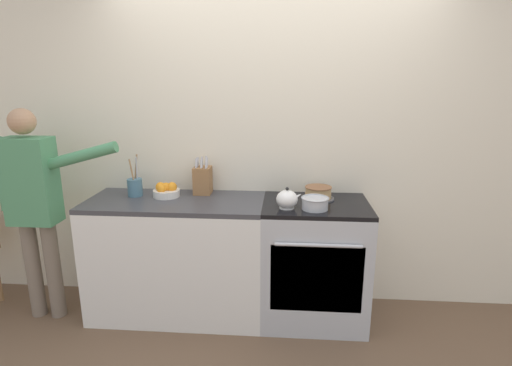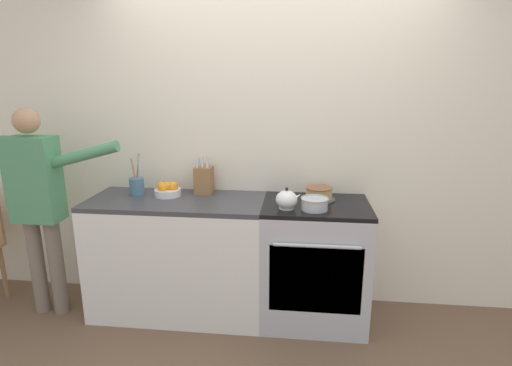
{
  "view_description": "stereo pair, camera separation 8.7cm",
  "coord_description": "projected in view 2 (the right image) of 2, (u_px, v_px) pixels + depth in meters",
  "views": [
    {
      "loc": [
        0.11,
        -2.49,
        1.79
      ],
      "look_at": [
        -0.11,
        0.26,
        1.07
      ],
      "focal_mm": 28.0,
      "sensor_mm": 36.0,
      "label": 1
    },
    {
      "loc": [
        0.2,
        -2.48,
        1.79
      ],
      "look_at": [
        -0.11,
        0.26,
        1.07
      ],
      "focal_mm": 28.0,
      "sensor_mm": 36.0,
      "label": 2
    }
  ],
  "objects": [
    {
      "name": "tea_kettle",
      "position": [
        287.0,
        200.0,
        2.76
      ],
      "size": [
        0.18,
        0.15,
        0.15
      ],
      "color": "white",
      "rests_on": "stove_range"
    },
    {
      "name": "stove_range",
      "position": [
        314.0,
        262.0,
        2.99
      ],
      "size": [
        0.77,
        0.62,
        0.92
      ],
      "color": "#B7BABF",
      "rests_on": "ground_plane"
    },
    {
      "name": "fruit_bowl",
      "position": [
        167.0,
        190.0,
        3.06
      ],
      "size": [
        0.2,
        0.2,
        0.11
      ],
      "color": "silver",
      "rests_on": "counter_cabinet"
    },
    {
      "name": "layer_cake",
      "position": [
        319.0,
        194.0,
        2.96
      ],
      "size": [
        0.24,
        0.24,
        0.1
      ],
      "color": "#4C4C51",
      "rests_on": "stove_range"
    },
    {
      "name": "utensil_crock",
      "position": [
        137.0,
        186.0,
        3.08
      ],
      "size": [
        0.11,
        0.11,
        0.32
      ],
      "color": "#477084",
      "rests_on": "counter_cabinet"
    },
    {
      "name": "ground_plane",
      "position": [
        267.0,
        337.0,
        2.86
      ],
      "size": [
        16.0,
        16.0,
        0.0
      ],
      "primitive_type": "plane",
      "color": "brown"
    },
    {
      "name": "wall_back",
      "position": [
        274.0,
        144.0,
        3.12
      ],
      "size": [
        8.0,
        0.04,
        2.6
      ],
      "color": "silver",
      "rests_on": "ground_plane"
    },
    {
      "name": "knife_block",
      "position": [
        204.0,
        180.0,
        3.12
      ],
      "size": [
        0.13,
        0.15,
        0.31
      ],
      "color": "olive",
      "rests_on": "counter_cabinet"
    },
    {
      "name": "person_baker",
      "position": [
        38.0,
        196.0,
        2.95
      ],
      "size": [
        0.92,
        0.2,
        1.6
      ],
      "rotation": [
        0.0,
        0.0,
        0.05
      ],
      "color": "#7A6B5B",
      "rests_on": "ground_plane"
    },
    {
      "name": "mixing_bowl",
      "position": [
        315.0,
        204.0,
        2.73
      ],
      "size": [
        0.19,
        0.19,
        0.09
      ],
      "color": "#B7BABF",
      "rests_on": "stove_range"
    },
    {
      "name": "counter_cabinet",
      "position": [
        179.0,
        256.0,
        3.1
      ],
      "size": [
        1.32,
        0.59,
        0.92
      ],
      "color": "white",
      "rests_on": "ground_plane"
    }
  ]
}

